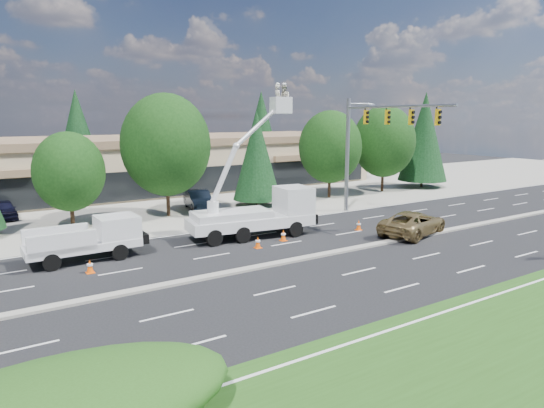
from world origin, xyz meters
TOP-DOWN VIEW (x-y plane):
  - ground at (0.00, 0.00)m, footprint 140.00×140.00m
  - concrete_apron at (0.00, 20.00)m, footprint 140.00×22.00m
  - road_median at (0.00, 0.00)m, footprint 120.00×0.55m
  - strip_mall at (0.00, 29.97)m, footprint 50.40×15.40m
  - tree_front_c at (-10.00, 15.00)m, footprint 4.77×4.77m
  - tree_front_d at (-3.00, 15.00)m, footprint 6.75×6.75m
  - tree_front_e at (5.00, 15.00)m, footprint 4.09×4.09m
  - tree_front_f at (13.00, 15.00)m, footprint 5.90×5.90m
  - tree_front_g at (20.00, 15.00)m, footprint 6.28×6.28m
  - tree_front_h at (26.00, 15.00)m, footprint 5.16×5.16m
  - tree_back_b at (-4.00, 42.00)m, footprint 5.48×5.48m
  - tree_back_c at (10.00, 42.00)m, footprint 4.48×4.48m
  - tree_back_d at (22.00, 42.00)m, footprint 5.72×5.72m
  - signal_mast at (10.03, 7.04)m, footprint 2.76×10.16m
  - utility_pickup at (-10.67, 6.20)m, footprint 5.84×2.37m
  - bucket_truck at (-0.29, 5.63)m, footprint 8.29×3.51m
  - traffic_cone_a at (-11.32, 3.83)m, footprint 0.40×0.40m
  - traffic_cone_b at (-1.99, 3.27)m, footprint 0.40×0.40m
  - traffic_cone_c at (0.22, 3.87)m, footprint 0.40×0.40m
  - traffic_cone_d at (6.12, 3.47)m, footprint 0.40×0.40m
  - minivan at (8.20, 0.60)m, footprint 6.07×3.96m
  - parked_car_west at (-13.81, 20.71)m, footprint 1.68×4.07m
  - parked_car_east at (0.00, 16.00)m, footprint 2.73×5.19m

SIDE VIEW (x-z plane):
  - ground at x=0.00m, z-range 0.00..0.00m
  - concrete_apron at x=0.00m, z-range 0.00..0.01m
  - road_median at x=0.00m, z-range 0.00..0.12m
  - traffic_cone_a at x=-11.32m, z-range -0.01..0.69m
  - traffic_cone_b at x=-1.99m, z-range -0.01..0.69m
  - traffic_cone_c at x=0.22m, z-range -0.01..0.69m
  - traffic_cone_d at x=6.12m, z-range -0.01..0.69m
  - parked_car_west at x=-13.81m, z-range 0.00..1.38m
  - minivan at x=8.20m, z-range 0.00..1.55m
  - parked_car_east at x=0.00m, z-range 0.00..1.62m
  - utility_pickup at x=-10.67m, z-range -0.20..2.03m
  - bucket_truck at x=-0.29m, z-range -2.80..6.87m
  - strip_mall at x=0.00m, z-range 0.08..5.58m
  - tree_front_c at x=-10.00m, z-range 0.56..7.18m
  - tree_front_e at x=5.00m, z-range 0.29..8.35m
  - tree_back_c at x=10.00m, z-range 0.32..9.16m
  - tree_front_f at x=13.00m, z-range 0.70..8.88m
  - tree_front_g at x=20.00m, z-range 0.74..9.45m
  - tree_front_h at x=26.00m, z-range 0.37..10.55m
  - tree_front_d at x=-3.00m, z-range 0.80..10.16m
  - tree_back_b at x=-4.00m, z-range 0.39..11.19m
  - tree_back_d at x=22.00m, z-range 0.41..11.69m
  - signal_mast at x=10.03m, z-range 1.56..10.56m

